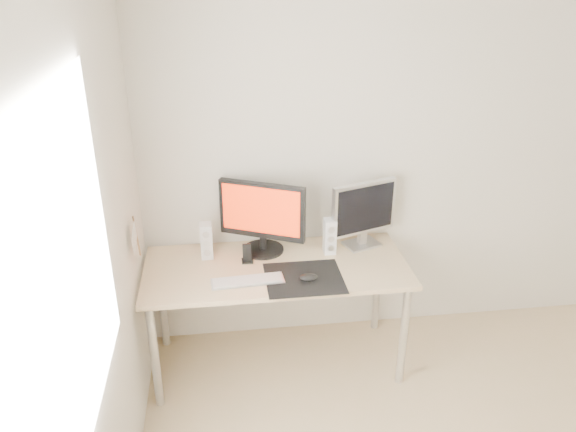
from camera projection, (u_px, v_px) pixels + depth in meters
wall_back at (412, 158)px, 3.64m from camera, size 3.50×0.00×3.50m
wall_left at (75, 351)px, 1.85m from camera, size 0.00×3.50×3.50m
window_pane at (67, 286)px, 1.75m from camera, size 0.00×1.30×1.30m
mousepad at (304, 278)px, 3.27m from camera, size 0.45×0.40×0.00m
mouse at (308, 277)px, 3.24m from camera, size 0.11×0.06×0.04m
desk at (276, 276)px, 3.44m from camera, size 1.60×0.70×0.73m
main_monitor at (262, 215)px, 3.47m from camera, size 0.52×0.35×0.47m
second_monitor at (364, 211)px, 3.55m from camera, size 0.44×0.22×0.43m
speaker_left at (207, 241)px, 3.46m from camera, size 0.07×0.09×0.23m
speaker_right at (330, 236)px, 3.52m from camera, size 0.07×0.09×0.23m
keyboard at (248, 281)px, 3.24m from camera, size 0.43×0.15×0.02m
phone_dock at (247, 257)px, 3.44m from camera, size 0.07×0.06×0.12m
pennant at (135, 237)px, 3.06m from camera, size 0.01×0.23×0.29m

